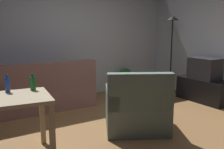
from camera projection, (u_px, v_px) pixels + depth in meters
name	position (u px, v px, depth m)	size (l,w,h in m)	color
ground_plane	(124.00, 128.00, 3.88)	(5.20, 4.40, 0.02)	#9E7042
wall_rear	(67.00, 36.00, 5.48)	(5.20, 0.10, 2.70)	silver
couch	(45.00, 93.00, 4.77)	(1.83, 0.84, 0.92)	#996B66
tv_stand	(203.00, 90.00, 5.27)	(0.44, 1.10, 0.48)	black
tv	(205.00, 69.00, 5.19)	(0.41, 0.60, 0.44)	#2D2D33
torchiere_lamp	(172.00, 33.00, 5.87)	(0.32, 0.32, 1.81)	black
potted_plant	(125.00, 78.00, 6.11)	(0.36, 0.36, 0.57)	brown
armchair	(137.00, 109.00, 3.74)	(1.19, 1.17, 0.92)	slate
bottle_blue	(7.00, 85.00, 2.95)	(0.06, 0.06, 0.22)	#2347A3
bottle_green	(33.00, 83.00, 3.06)	(0.07, 0.07, 0.20)	#1E722D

